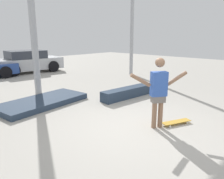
% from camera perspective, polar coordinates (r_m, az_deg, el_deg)
% --- Properties ---
extents(ground_plane, '(36.00, 36.00, 0.00)m').
position_cam_1_polar(ground_plane, '(5.61, 7.68, -10.04)').
color(ground_plane, '#B2ADA3').
extents(skateboarder, '(1.28, 0.89, 1.76)m').
position_cam_1_polar(skateboarder, '(5.43, 12.08, 0.03)').
color(skateboarder, '#8C664C').
rests_on(skateboarder, ground_plane).
extents(skateboard, '(0.84, 0.53, 0.08)m').
position_cam_1_polar(skateboard, '(6.03, 16.42, -8.11)').
color(skateboard, gold).
rests_on(skateboard, ground_plane).
extents(grind_box, '(2.48, 0.71, 0.37)m').
position_cam_1_polar(grind_box, '(8.25, 4.47, -0.72)').
color(grind_box, '#28384C').
rests_on(grind_box, ground_plane).
extents(manual_pad, '(3.05, 1.63, 0.18)m').
position_cam_1_polar(manual_pad, '(7.73, -17.71, -3.09)').
color(manual_pad, '#28384C').
rests_on(manual_pad, ground_plane).
extents(canopy_support_right, '(6.26, 0.20, 6.03)m').
position_cam_1_polar(canopy_support_right, '(10.85, -5.26, 21.65)').
color(canopy_support_right, '#A5A8AD').
rests_on(canopy_support_right, ground_plane).
extents(parked_car_silver, '(4.07, 2.20, 1.36)m').
position_cam_1_polar(parked_car_silver, '(14.70, -21.01, 6.81)').
color(parked_car_silver, '#B7BABF').
rests_on(parked_car_silver, ground_plane).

